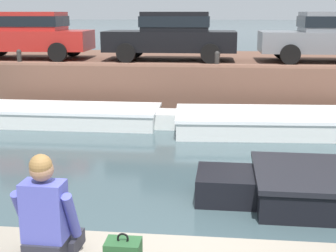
{
  "coord_description": "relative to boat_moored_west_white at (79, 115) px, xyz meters",
  "views": [
    {
      "loc": [
        0.32,
        -4.12,
        2.92
      ],
      "look_at": [
        -0.49,
        3.21,
        1.13
      ],
      "focal_mm": 50.0,
      "sensor_mm": 36.0,
      "label": 1
    }
  ],
  "objects": [
    {
      "name": "ground_plane",
      "position": [
        3.39,
        -3.21,
        -0.24
      ],
      "size": [
        400.0,
        400.0,
        0.0
      ],
      "primitive_type": "plane",
      "color": "#3D5156"
    },
    {
      "name": "far_quay_wall",
      "position": [
        3.39,
        4.37,
        0.47
      ],
      "size": [
        60.0,
        6.0,
        1.41
      ],
      "primitive_type": "cube",
      "color": "brown",
      "rests_on": "ground"
    },
    {
      "name": "far_wall_coping",
      "position": [
        3.39,
        1.49,
        1.21
      ],
      "size": [
        60.0,
        0.24,
        0.08
      ],
      "primitive_type": "cube",
      "color": "brown",
      "rests_on": "far_quay_wall"
    },
    {
      "name": "boat_moored_west_white",
      "position": [
        0.0,
        0.0,
        0.0
      ],
      "size": [
        5.64,
        1.68,
        0.48
      ],
      "color": "white",
      "rests_on": "ground"
    },
    {
      "name": "boat_moored_central_white",
      "position": [
        5.62,
        -0.25,
        0.01
      ],
      "size": [
        6.53,
        2.45,
        0.5
      ],
      "color": "white",
      "rests_on": "ground"
    },
    {
      "name": "car_leftmost_red",
      "position": [
        -2.68,
        3.33,
        2.02
      ],
      "size": [
        4.37,
        2.15,
        1.54
      ],
      "color": "#B2231E",
      "rests_on": "far_quay_wall"
    },
    {
      "name": "car_left_inner_black",
      "position": [
        2.18,
        3.33,
        2.02
      ],
      "size": [
        4.22,
        1.96,
        1.54
      ],
      "color": "black",
      "rests_on": "far_quay_wall"
    },
    {
      "name": "car_centre_grey",
      "position": [
        7.22,
        3.33,
        2.02
      ],
      "size": [
        4.4,
        2.01,
        1.54
      ],
      "color": "slate",
      "rests_on": "far_quay_wall"
    },
    {
      "name": "mooring_bollard_west",
      "position": [
        -2.27,
        1.62,
        1.41
      ],
      "size": [
        0.15,
        0.15,
        0.44
      ],
      "color": "#2D2B28",
      "rests_on": "far_quay_wall"
    },
    {
      "name": "mooring_bollard_mid",
      "position": [
        3.64,
        1.62,
        1.41
      ],
      "size": [
        0.15,
        0.15,
        0.44
      ],
      "color": "#2D2B28",
      "rests_on": "far_quay_wall"
    },
    {
      "name": "person_seated_left",
      "position": [
        2.27,
        -8.35,
        0.96
      ],
      "size": [
        0.54,
        0.53,
        0.96
      ],
      "color": "#282833",
      "rests_on": "near_quay"
    },
    {
      "name": "bottle_drink",
      "position": [
        2.23,
        -8.32,
        0.69
      ],
      "size": [
        0.06,
        0.06,
        0.2
      ],
      "color": "#E07F6B",
      "rests_on": "near_quay"
    },
    {
      "name": "snack_bag",
      "position": [
        2.14,
        -8.26,
        0.64
      ],
      "size": [
        0.18,
        0.12,
        0.1
      ],
      "primitive_type": "cube",
      "color": "orange",
      "rests_on": "near_quay"
    }
  ]
}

